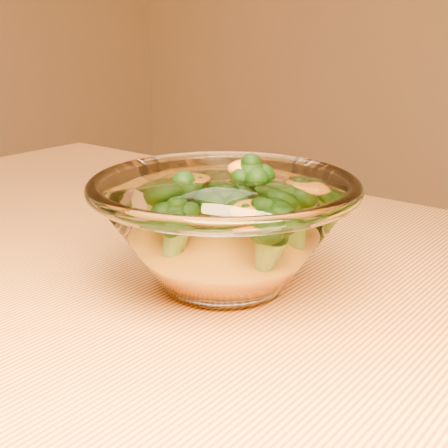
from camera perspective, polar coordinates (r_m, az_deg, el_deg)
name	(u,v)px	position (r m, az deg, el deg)	size (l,w,h in m)	color
table	(155,368)	(0.65, -6.32, -12.98)	(1.20, 0.80, 0.75)	gold
glass_bowl	(224,230)	(0.56, 0.00, -0.51)	(0.24, 0.24, 0.11)	white
cheese_sauce	(224,253)	(0.57, 0.00, -2.67)	(0.14, 0.14, 0.04)	#DB5C12
broccoli_heap	(235,209)	(0.57, 1.00, 1.38)	(0.16, 0.14, 0.08)	black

